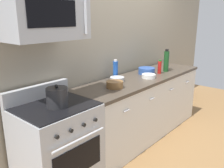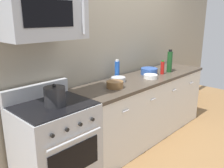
% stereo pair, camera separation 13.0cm
% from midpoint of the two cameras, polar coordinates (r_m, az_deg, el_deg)
% --- Properties ---
extents(ground_plane, '(6.55, 6.55, 0.00)m').
position_cam_midpoint_polar(ground_plane, '(3.82, 8.49, -11.80)').
color(ground_plane, olive).
extents(back_wall, '(5.46, 0.10, 2.70)m').
position_cam_midpoint_polar(back_wall, '(3.66, 4.04, 9.38)').
color(back_wall, '#9E937F').
rests_on(back_wall, ground_plane).
extents(counter_unit, '(2.37, 0.66, 0.92)m').
position_cam_midpoint_polar(counter_unit, '(3.63, 8.79, -5.34)').
color(counter_unit, silver).
rests_on(counter_unit, ground_plane).
extents(range_oven, '(0.76, 0.69, 1.07)m').
position_cam_midpoint_polar(range_oven, '(2.61, -11.96, -14.11)').
color(range_oven, '#B7BABF').
rests_on(range_oven, ground_plane).
extents(microwave, '(0.74, 0.44, 0.40)m').
position_cam_midpoint_polar(microwave, '(2.31, -14.47, 15.15)').
color(microwave, '#B7BABF').
extents(bottle_wine_green, '(0.08, 0.08, 0.35)m').
position_cam_midpoint_polar(bottle_wine_green, '(3.83, 14.54, 5.22)').
color(bottle_wine_green, '#19471E').
rests_on(bottle_wine_green, countertop_slab).
extents(bottle_soda_blue, '(0.07, 0.07, 0.27)m').
position_cam_midpoint_polar(bottle_soda_blue, '(3.31, 2.35, 3.43)').
color(bottle_soda_blue, '#1E4CA5').
rests_on(bottle_soda_blue, countertop_slab).
extents(bottle_sparkling_teal, '(0.07, 0.07, 0.31)m').
position_cam_midpoint_polar(bottle_sparkling_teal, '(3.93, 14.53, 5.17)').
color(bottle_sparkling_teal, '#197F7A').
rests_on(bottle_sparkling_teal, countertop_slab).
extents(bottle_hot_sauce_red, '(0.06, 0.06, 0.21)m').
position_cam_midpoint_polar(bottle_hot_sauce_red, '(3.68, 12.93, 3.83)').
color(bottle_hot_sauce_red, '#B21914').
rests_on(bottle_hot_sauce_red, countertop_slab).
extents(bowl_blue_mixing, '(0.25, 0.25, 0.09)m').
position_cam_midpoint_polar(bowl_blue_mixing, '(3.63, 9.87, 3.06)').
color(bowl_blue_mixing, '#2D519E').
rests_on(bowl_blue_mixing, countertop_slab).
extents(bowl_wooden_salad, '(0.21, 0.21, 0.08)m').
position_cam_midpoint_polar(bowl_wooden_salad, '(2.90, 1.98, -0.07)').
color(bowl_wooden_salad, brown).
rests_on(bowl_wooden_salad, countertop_slab).
extents(bowl_steel_prep, '(0.19, 0.19, 0.06)m').
position_cam_midpoint_polar(bowl_steel_prep, '(3.18, 2.68, 1.16)').
color(bowl_steel_prep, '#B2B5BA').
rests_on(bowl_steel_prep, countertop_slab).
extents(bowl_white_ceramic, '(0.19, 0.19, 0.06)m').
position_cam_midpoint_polar(bowl_white_ceramic, '(3.40, 10.27, 1.81)').
color(bowl_white_ceramic, white).
rests_on(bowl_white_ceramic, countertop_slab).
extents(stockpot, '(0.21, 0.21, 0.22)m').
position_cam_midpoint_polar(stockpot, '(2.35, -11.97, -2.93)').
color(stockpot, '#262628').
rests_on(stockpot, range_oven).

